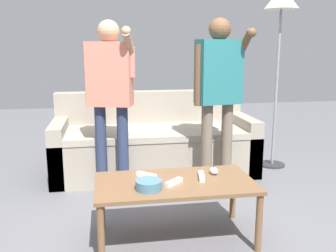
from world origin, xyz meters
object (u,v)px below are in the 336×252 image
(player_left, at_px, (110,87))
(couch, at_px, (154,144))
(snack_bowl, at_px, (149,185))
(game_remote_wand_near, at_px, (201,176))
(game_remote_nunchuk, at_px, (214,171))
(game_remote_wand_far, at_px, (174,182))
(floor_lamp, at_px, (281,11))
(player_right, at_px, (218,85))
(coffee_table, at_px, (175,188))
(game_remote_wand_spare, at_px, (146,175))

(player_left, bearing_deg, couch, 50.07)
(snack_bowl, height_order, player_left, player_left)
(couch, bearing_deg, snack_bowl, -98.55)
(player_left, relative_size, game_remote_wand_near, 9.10)
(game_remote_nunchuk, bearing_deg, couch, 100.27)
(player_left, xyz_separation_m, game_remote_wand_far, (0.38, -1.00, -0.53))
(couch, xyz_separation_m, game_remote_nunchuk, (0.25, -1.37, 0.15))
(floor_lamp, bearing_deg, player_right, -144.74)
(couch, distance_m, coffee_table, 1.48)
(floor_lamp, bearing_deg, game_remote_wand_spare, -139.79)
(couch, xyz_separation_m, snack_bowl, (-0.24, -1.59, 0.15))
(player_left, relative_size, game_remote_wand_spare, 10.99)
(snack_bowl, relative_size, player_left, 0.11)
(player_left, height_order, game_remote_wand_near, player_left)
(game_remote_wand_near, relative_size, game_remote_wand_far, 1.22)
(snack_bowl, relative_size, game_remote_wand_far, 1.22)
(couch, xyz_separation_m, floor_lamp, (1.33, -0.05, 1.37))
(coffee_table, bearing_deg, game_remote_nunchuk, 18.85)
(snack_bowl, distance_m, game_remote_wand_far, 0.18)
(floor_lamp, bearing_deg, game_remote_wand_near, -130.33)
(player_right, bearing_deg, player_left, 173.72)
(couch, relative_size, player_left, 1.35)
(game_remote_nunchuk, relative_size, player_left, 0.06)
(coffee_table, relative_size, game_remote_wand_near, 6.34)
(player_right, bearing_deg, game_remote_nunchuk, -108.42)
(snack_bowl, xyz_separation_m, player_right, (0.73, 0.95, 0.52))
(floor_lamp, bearing_deg, couch, 177.87)
(couch, height_order, coffee_table, couch)
(game_remote_wand_spare, bearing_deg, player_left, 104.58)
(snack_bowl, xyz_separation_m, player_left, (-0.21, 1.06, 0.51))
(game_remote_wand_far, relative_size, game_remote_wand_spare, 0.99)
(couch, relative_size, game_remote_wand_near, 12.27)
(game_remote_wand_far, bearing_deg, player_right, 57.74)
(game_remote_wand_far, bearing_deg, game_remote_wand_near, 21.91)
(coffee_table, relative_size, player_right, 0.69)
(coffee_table, xyz_separation_m, player_left, (-0.40, 0.94, 0.59))
(snack_bowl, height_order, player_right, player_right)
(snack_bowl, bearing_deg, game_remote_wand_near, 20.78)
(player_right, relative_size, player_left, 1.01)
(game_remote_wand_near, bearing_deg, floor_lamp, 49.67)
(player_right, xyz_separation_m, game_remote_wand_far, (-0.56, -0.89, -0.54))
(couch, relative_size, player_right, 1.33)
(snack_bowl, distance_m, game_remote_wand_spare, 0.23)
(game_remote_wand_near, distance_m, game_remote_wand_spare, 0.38)
(couch, distance_m, game_remote_wand_spare, 1.39)
(game_remote_nunchuk, relative_size, floor_lamp, 0.05)
(couch, relative_size, floor_lamp, 1.08)
(couch, distance_m, floor_lamp, 1.91)
(floor_lamp, distance_m, game_remote_wand_near, 2.21)
(game_remote_nunchuk, height_order, player_left, player_left)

